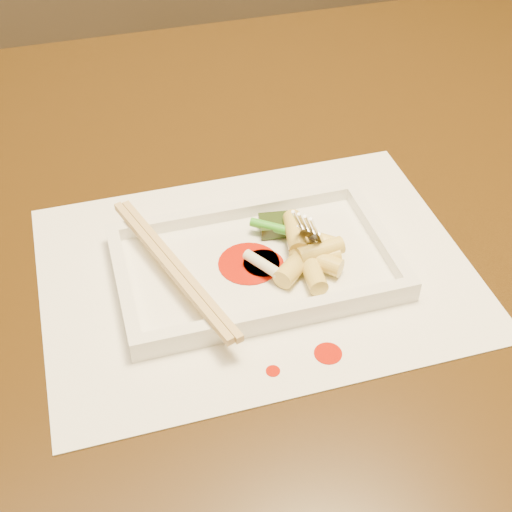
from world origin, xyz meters
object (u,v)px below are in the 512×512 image
object	(u,v)px
plate_base	(256,267)
placemat	(256,271)
fork	(325,177)
chopstick_a	(169,267)
table	(252,279)

from	to	relation	value
plate_base	placemat	bearing A→B (deg)	90.00
placemat	fork	xyz separation A→B (m)	(0.07, 0.02, 0.08)
chopstick_a	table	bearing A→B (deg)	41.28
plate_base	chopstick_a	xyz separation A→B (m)	(-0.08, 0.00, 0.02)
table	plate_base	distance (m)	0.14
table	plate_base	bearing A→B (deg)	-103.18
chopstick_a	fork	bearing A→B (deg)	6.75
placemat	table	bearing A→B (deg)	76.82
placemat	chopstick_a	size ratio (longest dim) A/B	1.88
table	chopstick_a	size ratio (longest dim) A/B	6.59
fork	chopstick_a	bearing A→B (deg)	-173.25
placemat	chopstick_a	xyz separation A→B (m)	(-0.08, -0.00, 0.03)
plate_base	fork	distance (m)	0.11
plate_base	chopstick_a	bearing A→B (deg)	180.00
placemat	chopstick_a	distance (m)	0.09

